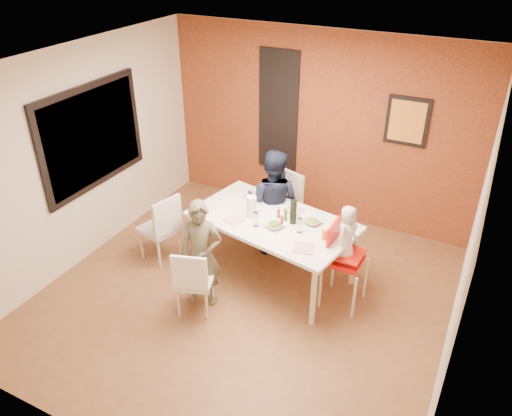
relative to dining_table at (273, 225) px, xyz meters
The scene contains 35 objects.
ground 0.91m from the dining_table, 101.40° to the right, with size 4.50×4.50×0.00m, color brown.
ceiling 2.04m from the dining_table, 101.40° to the right, with size 4.50×4.50×0.02m, color white.
wall_back 1.83m from the dining_table, 93.54° to the left, with size 4.50×0.02×2.70m, color beige.
wall_front 2.85m from the dining_table, 92.20° to the right, with size 4.50×0.02×2.70m, color beige.
wall_left 2.49m from the dining_table, 167.36° to the right, with size 0.02×4.50×2.70m, color beige.
wall_right 2.29m from the dining_table, 13.85° to the right, with size 0.02×4.50×2.70m, color beige.
brick_accent_wall 1.81m from the dining_table, 93.58° to the left, with size 4.50×0.02×2.70m, color maroon.
picture_window_frame 2.49m from the dining_table, behind, with size 0.05×1.70×1.30m, color black.
picture_window_pane 2.47m from the dining_table, behind, with size 0.02×1.55×1.15m, color black.
glassblock_strip 1.98m from the dining_table, 112.73° to the left, with size 0.55×0.03×1.70m, color silver.
glassblock_surround 1.98m from the dining_table, 112.79° to the left, with size 0.60×0.03×1.76m, color black.
art_print_frame 2.21m from the dining_table, 56.97° to the left, with size 0.54×0.03×0.64m, color black.
art_print_canvas 2.19m from the dining_table, 56.73° to the left, with size 0.44×0.01×0.54m, color gold.
dining_table is the anchor object (origin of this frame).
chair_near 1.17m from the dining_table, 114.43° to the right, with size 0.49×0.49×0.85m.
chair_far 0.79m from the dining_table, 104.96° to the left, with size 0.61×0.61×1.03m.
chair_left 1.43m from the dining_table, 166.15° to the right, with size 0.53×0.53×0.93m.
high_chair 0.92m from the dining_table, ahead, with size 0.45×0.45×1.03m.
child_near 0.95m from the dining_table, 121.53° to the right, with size 0.48×0.31×1.31m, color brown.
child_far 0.55m from the dining_table, 114.78° to the left, with size 0.70×0.55×1.45m, color black.
toddler 0.96m from the dining_table, ahead, with size 0.32×0.21×0.66m, color beige.
plate_near_left 0.47m from the dining_table, 150.91° to the right, with size 0.21×0.21×0.01m, color white.
plate_far_mid 0.34m from the dining_table, 64.88° to the left, with size 0.22×0.22×0.01m, color white.
plate_near_right 0.69m from the dining_table, 35.86° to the right, with size 0.21×0.21×0.01m, color white.
plate_far_left 0.62m from the dining_table, 138.77° to the left, with size 0.23×0.23×0.01m, color silver.
salad_bowl_a 0.19m from the dining_table, 57.44° to the right, with size 0.22×0.22×0.05m, color white.
salad_bowl_b 0.48m from the dining_table, 15.35° to the left, with size 0.19×0.19×0.05m, color silver.
wine_bottle 0.33m from the dining_table, ahead, with size 0.08×0.08×0.30m, color black.
wine_glass_a 0.29m from the dining_table, 118.89° to the right, with size 0.06×0.06×0.18m, color silver.
wine_glass_b 0.43m from the dining_table, 15.86° to the right, with size 0.06×0.06×0.18m, color white.
paper_towel_roll 0.33m from the dining_table, behind, with size 0.12×0.12×0.26m, color white.
condiment_red 0.22m from the dining_table, 28.74° to the right, with size 0.04×0.04×0.14m, color red.
condiment_green 0.21m from the dining_table, 17.09° to the left, with size 0.04×0.04×0.15m, color #2E6A23.
condiment_brown 0.16m from the dining_table, 20.73° to the left, with size 0.04×0.04×0.14m, color brown.
sippy_cup 0.71m from the dining_table, 10.11° to the right, with size 0.07×0.07×0.11m, color orange.
Camera 1 is at (2.19, -4.06, 3.88)m, focal length 35.00 mm.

